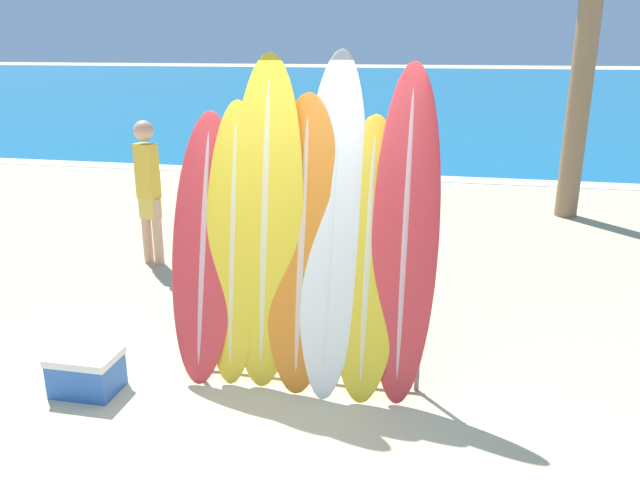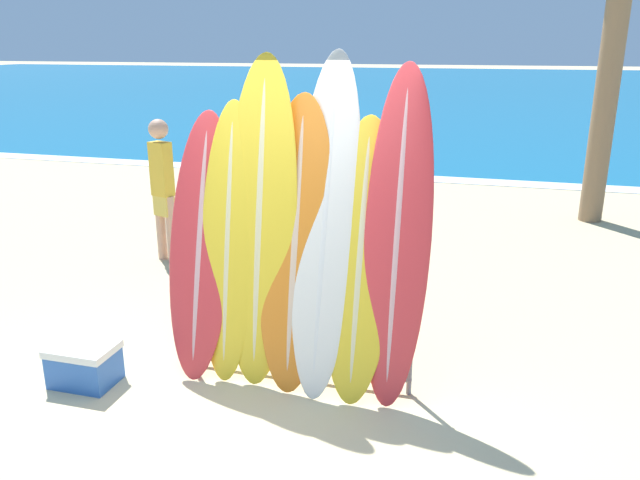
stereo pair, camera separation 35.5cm
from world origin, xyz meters
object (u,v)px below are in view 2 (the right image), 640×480
at_px(surfboard_slot_4, 326,225).
at_px(surfboard_rack, 293,322).
at_px(surfboard_slot_5, 360,261).
at_px(surfboard_slot_0, 201,246).
at_px(person_mid_beach, 287,168).
at_px(surfboard_slot_3, 296,245).
at_px(person_near_water, 329,191).
at_px(cooler_box, 84,364).
at_px(person_far_left, 163,185).
at_px(surfboard_slot_2, 260,223).
at_px(surfboard_slot_6, 397,238).
at_px(surfboard_slot_1, 229,243).

bearing_deg(surfboard_slot_4, surfboard_rack, -162.19).
bearing_deg(surfboard_slot_5, surfboard_slot_4, 167.86).
xyz_separation_m(surfboard_slot_0, person_mid_beach, (-0.75, 4.41, -0.22)).
bearing_deg(person_mid_beach, surfboard_rack, -131.32).
bearing_deg(surfboard_slot_3, person_near_water, 99.18).
bearing_deg(cooler_box, surfboard_slot_4, 18.39).
bearing_deg(person_near_water, person_mid_beach, 135.19).
distance_m(surfboard_rack, surfboard_slot_0, 0.96).
bearing_deg(person_far_left, person_mid_beach, 85.15).
bearing_deg(surfboard_slot_2, surfboard_slot_3, -2.34).
bearing_deg(surfboard_slot_4, cooler_box, -161.61).
xyz_separation_m(surfboard_slot_0, cooler_box, (-0.82, -0.54, -0.90)).
distance_m(surfboard_rack, person_near_water, 2.76).
relative_size(surfboard_slot_2, surfboard_slot_6, 1.02).
height_order(surfboard_rack, surfboard_slot_4, surfboard_slot_4).
relative_size(surfboard_rack, surfboard_slot_2, 0.75).
bearing_deg(cooler_box, person_far_left, 106.23).
xyz_separation_m(surfboard_slot_1, person_far_left, (-1.90, 2.35, -0.15)).
relative_size(surfboard_slot_2, person_mid_beach, 1.66).
xyz_separation_m(surfboard_slot_2, cooler_box, (-1.31, -0.57, -1.11)).
bearing_deg(surfboard_slot_0, surfboard_slot_4, 4.04).
xyz_separation_m(surfboard_slot_5, person_mid_beach, (-2.05, 4.40, -0.22)).
xyz_separation_m(surfboard_slot_2, person_mid_beach, (-1.24, 4.38, -0.44)).
height_order(surfboard_slot_4, surfboard_slot_6, surfboard_slot_4).
bearing_deg(cooler_box, person_near_water, 69.92).
relative_size(person_far_left, cooler_box, 3.46).
relative_size(surfboard_slot_3, surfboard_slot_6, 0.91).
xyz_separation_m(surfboard_slot_0, surfboard_slot_6, (1.58, 0.04, 0.19)).
bearing_deg(surfboard_slot_6, surfboard_slot_4, 176.32).
bearing_deg(cooler_box, surfboard_slot_1, 26.68).
height_order(surfboard_slot_5, person_mid_beach, surfboard_slot_5).
distance_m(surfboard_slot_0, surfboard_slot_1, 0.25).
distance_m(surfboard_rack, surfboard_slot_4, 0.84).
height_order(surfboard_slot_3, person_mid_beach, surfboard_slot_3).
bearing_deg(surfboard_slot_6, surfboard_slot_1, -178.32).
bearing_deg(surfboard_slot_3, surfboard_rack, -123.66).
xyz_separation_m(surfboard_slot_3, person_near_water, (-0.43, 2.67, -0.20)).
bearing_deg(surfboard_slot_6, person_near_water, 114.58).
xyz_separation_m(surfboard_rack, person_mid_beach, (-1.52, 4.42, 0.35)).
xyz_separation_m(surfboard_slot_5, person_near_water, (-0.94, 2.68, -0.12)).
bearing_deg(surfboard_slot_6, person_mid_beach, 117.95).
xyz_separation_m(surfboard_rack, surfboard_slot_6, (0.80, 0.04, 0.76)).
height_order(person_mid_beach, cooler_box, person_mid_beach).
relative_size(person_mid_beach, person_far_left, 0.87).
distance_m(surfboard_slot_4, person_mid_beach, 4.71).
relative_size(surfboard_slot_0, cooler_box, 4.17).
height_order(surfboard_slot_5, person_near_water, surfboard_slot_5).
xyz_separation_m(surfboard_slot_5, person_far_left, (-2.96, 2.34, -0.10)).
distance_m(surfboard_slot_4, person_far_left, 3.53).
xyz_separation_m(surfboard_slot_3, person_far_left, (-2.45, 2.32, -0.17)).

